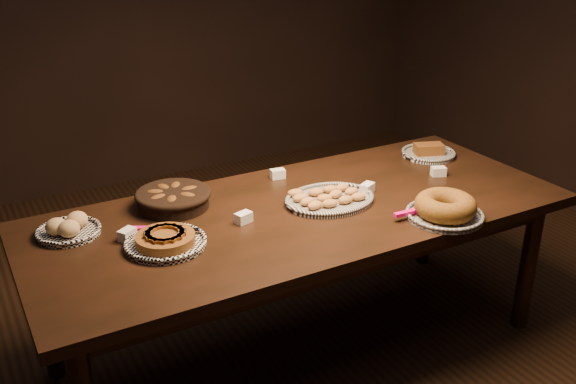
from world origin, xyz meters
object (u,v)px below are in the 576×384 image
apple_tart_plate (165,241)px  madeleine_platter (329,198)px  buffet_table (302,223)px  bundt_cake_plate (445,209)px

apple_tart_plate → madeleine_platter: (0.78, 0.04, -0.00)m
buffet_table → madeleine_platter: size_ratio=5.74×
apple_tart_plate → bundt_cake_plate: bundt_cake_plate is taller
madeleine_platter → apple_tart_plate: bearing=162.9°
buffet_table → bundt_cake_plate: 0.63m
buffet_table → madeleine_platter: (0.14, 0.00, 0.09)m
buffet_table → bundt_cake_plate: size_ratio=6.34×
apple_tart_plate → madeleine_platter: apple_tart_plate is taller
apple_tart_plate → bundt_cake_plate: (1.13, -0.34, 0.02)m
buffet_table → bundt_cake_plate: bundt_cake_plate is taller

